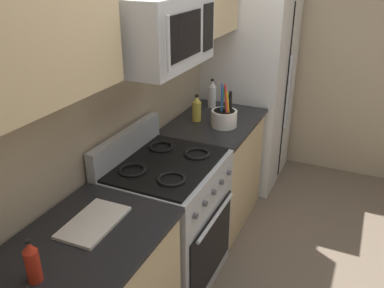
{
  "coord_description": "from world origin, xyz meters",
  "views": [
    {
      "loc": [
        -1.98,
        -0.44,
        2.1
      ],
      "look_at": [
        0.12,
        0.52,
        1.03
      ],
      "focal_mm": 37.88,
      "sensor_mm": 36.0,
      "label": 1
    }
  ],
  "objects_px": {
    "refrigerator": "(250,91)",
    "bottle_vinegar": "(212,94)",
    "range_oven": "(168,222)",
    "utensil_crock": "(224,117)",
    "microwave": "(157,31)",
    "bottle_hot_sauce": "(32,262)",
    "cutting_board": "(94,222)",
    "bottle_oil": "(197,109)"
  },
  "relations": [
    {
      "from": "refrigerator",
      "to": "bottle_vinegar",
      "type": "height_order",
      "value": "refrigerator"
    },
    {
      "from": "range_oven",
      "to": "refrigerator",
      "type": "relative_size",
      "value": 0.61
    },
    {
      "from": "refrigerator",
      "to": "utensil_crock",
      "type": "xyz_separation_m",
      "value": [
        -0.97,
        -0.09,
        0.08
      ]
    },
    {
      "from": "range_oven",
      "to": "bottle_vinegar",
      "type": "height_order",
      "value": "bottle_vinegar"
    },
    {
      "from": "microwave",
      "to": "bottle_hot_sauce",
      "type": "distance_m",
      "value": 1.32
    },
    {
      "from": "range_oven",
      "to": "microwave",
      "type": "relative_size",
      "value": 1.6
    },
    {
      "from": "refrigerator",
      "to": "cutting_board",
      "type": "distance_m",
      "value": 2.42
    },
    {
      "from": "refrigerator",
      "to": "bottle_hot_sauce",
      "type": "relative_size",
      "value": 8.88
    },
    {
      "from": "bottle_vinegar",
      "to": "cutting_board",
      "type": "bearing_deg",
      "value": -176.44
    },
    {
      "from": "cutting_board",
      "to": "microwave",
      "type": "bearing_deg",
      "value": -0.28
    },
    {
      "from": "bottle_oil",
      "to": "bottle_vinegar",
      "type": "bearing_deg",
      "value": 2.27
    },
    {
      "from": "cutting_board",
      "to": "refrigerator",
      "type": "bearing_deg",
      "value": -1.14
    },
    {
      "from": "range_oven",
      "to": "bottle_hot_sauce",
      "type": "xyz_separation_m",
      "value": [
        -1.11,
        0.01,
        0.53
      ]
    },
    {
      "from": "bottle_vinegar",
      "to": "bottle_oil",
      "type": "xyz_separation_m",
      "value": [
        -0.36,
        -0.01,
        -0.02
      ]
    },
    {
      "from": "range_oven",
      "to": "utensil_crock",
      "type": "height_order",
      "value": "utensil_crock"
    },
    {
      "from": "bottle_hot_sauce",
      "to": "cutting_board",
      "type": "bearing_deg",
      "value": 3.2
    },
    {
      "from": "utensil_crock",
      "to": "refrigerator",
      "type": "bearing_deg",
      "value": 5.34
    },
    {
      "from": "utensil_crock",
      "to": "bottle_oil",
      "type": "height_order",
      "value": "utensil_crock"
    },
    {
      "from": "cutting_board",
      "to": "utensil_crock",
      "type": "bearing_deg",
      "value": -5.47
    },
    {
      "from": "refrigerator",
      "to": "bottle_vinegar",
      "type": "bearing_deg",
      "value": 164.91
    },
    {
      "from": "refrigerator",
      "to": "bottle_hot_sauce",
      "type": "height_order",
      "value": "refrigerator"
    },
    {
      "from": "range_oven",
      "to": "bottle_hot_sauce",
      "type": "height_order",
      "value": "bottle_hot_sauce"
    },
    {
      "from": "range_oven",
      "to": "microwave",
      "type": "height_order",
      "value": "microwave"
    },
    {
      "from": "bottle_vinegar",
      "to": "utensil_crock",
      "type": "bearing_deg",
      "value": -145.83
    },
    {
      "from": "refrigerator",
      "to": "microwave",
      "type": "height_order",
      "value": "microwave"
    },
    {
      "from": "bottle_hot_sauce",
      "to": "microwave",
      "type": "bearing_deg",
      "value": 1.01
    },
    {
      "from": "range_oven",
      "to": "bottle_oil",
      "type": "height_order",
      "value": "bottle_oil"
    },
    {
      "from": "cutting_board",
      "to": "bottle_hot_sauce",
      "type": "xyz_separation_m",
      "value": [
        -0.41,
        -0.02,
        0.08
      ]
    },
    {
      "from": "microwave",
      "to": "bottle_hot_sauce",
      "type": "xyz_separation_m",
      "value": [
        -1.11,
        -0.02,
        -0.73
      ]
    },
    {
      "from": "bottle_hot_sauce",
      "to": "bottle_oil",
      "type": "height_order",
      "value": "bottle_oil"
    },
    {
      "from": "bottle_oil",
      "to": "microwave",
      "type": "bearing_deg",
      "value": -172.43
    },
    {
      "from": "bottle_vinegar",
      "to": "bottle_hot_sauce",
      "type": "relative_size",
      "value": 1.23
    },
    {
      "from": "range_oven",
      "to": "bottle_vinegar",
      "type": "distance_m",
      "value": 1.26
    },
    {
      "from": "bottle_vinegar",
      "to": "bottle_hot_sauce",
      "type": "bearing_deg",
      "value": -176.51
    },
    {
      "from": "range_oven",
      "to": "utensil_crock",
      "type": "distance_m",
      "value": 0.92
    },
    {
      "from": "range_oven",
      "to": "microwave",
      "type": "xyz_separation_m",
      "value": [
        -0.0,
        0.03,
        1.26
      ]
    },
    {
      "from": "utensil_crock",
      "to": "bottle_oil",
      "type": "distance_m",
      "value": 0.24
    },
    {
      "from": "cutting_board",
      "to": "bottle_oil",
      "type": "bearing_deg",
      "value": 3.87
    },
    {
      "from": "utensil_crock",
      "to": "bottle_oil",
      "type": "xyz_separation_m",
      "value": [
        0.02,
        0.24,
        0.02
      ]
    },
    {
      "from": "refrigerator",
      "to": "cutting_board",
      "type": "relative_size",
      "value": 5.05
    },
    {
      "from": "cutting_board",
      "to": "bottle_vinegar",
      "type": "height_order",
      "value": "bottle_vinegar"
    },
    {
      "from": "bottle_oil",
      "to": "cutting_board",
      "type": "bearing_deg",
      "value": -176.13
    }
  ]
}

